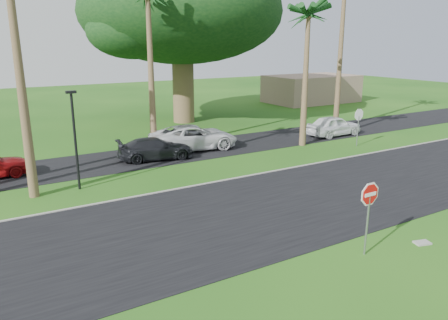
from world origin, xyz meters
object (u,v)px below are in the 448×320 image
object	(u,v)px
car_minivan	(194,137)
car_pickup	(334,126)
car_dark	(155,149)
stop_sign_far	(359,120)
stop_sign_near	(369,204)

from	to	relation	value
car_minivan	car_pickup	bearing A→B (deg)	-89.16
car_dark	car_pickup	world-z (taller)	car_pickup
car_minivan	car_pickup	size ratio (longest dim) A/B	1.30
stop_sign_far	car_pickup	world-z (taller)	stop_sign_far
stop_sign_near	car_pickup	xyz separation A→B (m)	(12.45, 14.14, -1.04)
stop_sign_near	car_pickup	bearing A→B (deg)	48.62
stop_sign_near	car_minivan	world-z (taller)	stop_sign_near
stop_sign_near	car_dark	xyz separation A→B (m)	(-1.37, 14.62, -1.13)
stop_sign_far	car_minivan	bearing A→B (deg)	-25.59
stop_sign_far	car_pickup	distance (m)	3.44
car_minivan	stop_sign_far	bearing A→B (deg)	-106.53
stop_sign_near	car_dark	distance (m)	14.73
stop_sign_near	car_pickup	distance (m)	18.87
car_pickup	stop_sign_far	bearing A→B (deg)	161.83
stop_sign_near	car_minivan	size ratio (longest dim) A/B	0.46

